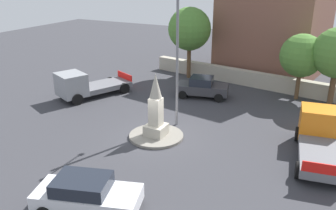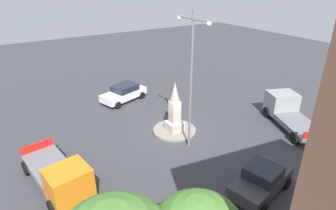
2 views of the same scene
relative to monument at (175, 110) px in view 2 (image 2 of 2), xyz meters
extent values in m
plane|color=#38383D|center=(0.00, 0.00, -1.74)|extent=(80.00, 80.00, 0.00)
cylinder|color=gray|center=(0.00, 0.00, -1.66)|extent=(3.21, 3.21, 0.16)
cube|color=#B2AA99|center=(0.00, 0.00, -1.26)|extent=(1.15, 1.15, 0.63)
cube|color=#B2AA99|center=(0.00, 0.00, -0.12)|extent=(0.67, 0.67, 1.66)
cone|color=#B2AA99|center=(0.00, 0.00, 1.44)|extent=(0.74, 0.74, 1.45)
cylinder|color=slate|center=(2.19, -0.29, 2.73)|extent=(0.16, 0.16, 8.94)
cylinder|color=slate|center=(1.50, -0.29, 6.66)|extent=(1.37, 0.08, 0.08)
cylinder|color=slate|center=(2.87, -0.29, 6.66)|extent=(1.37, 0.08, 0.08)
sphere|color=#F2EACC|center=(0.82, -0.29, 6.56)|extent=(0.28, 0.28, 0.28)
sphere|color=#F2EACC|center=(3.55, -0.29, 6.56)|extent=(0.28, 0.28, 0.28)
cube|color=silver|center=(-7.25, -0.85, -1.09)|extent=(2.98, 4.60, 0.65)
cube|color=#1E232D|center=(-7.31, -0.67, -0.49)|extent=(2.22, 2.57, 0.55)
cylinder|color=black|center=(-5.95, -2.01, -1.42)|extent=(0.40, 0.68, 0.64)
cylinder|color=black|center=(-7.65, -2.55, -1.42)|extent=(0.40, 0.68, 0.64)
cylinder|color=black|center=(-6.84, 0.84, -1.42)|extent=(0.40, 0.68, 0.64)
cylinder|color=black|center=(-8.55, 0.30, -1.42)|extent=(0.40, 0.68, 0.64)
cube|color=#38383D|center=(7.88, 0.27, -1.08)|extent=(2.56, 4.20, 0.68)
cube|color=#1E232D|center=(7.86, 0.34, -0.45)|extent=(1.93, 1.99, 0.59)
cylinder|color=black|center=(6.73, 1.42, -1.42)|extent=(0.35, 0.67, 0.64)
cylinder|color=black|center=(8.43, 1.80, -1.42)|extent=(0.35, 0.67, 0.64)
cylinder|color=black|center=(7.32, -1.26, -1.42)|extent=(0.35, 0.67, 0.64)
cylinder|color=black|center=(9.03, -0.88, -1.42)|extent=(0.35, 0.67, 0.64)
cube|color=orange|center=(3.39, -8.48, -0.45)|extent=(2.04, 2.22, 1.73)
cube|color=slate|center=(0.56, -8.91, -1.10)|extent=(4.22, 2.55, 0.43)
cube|color=red|center=(-1.37, -9.21, -0.63)|extent=(0.35, 1.88, 0.50)
cylinder|color=black|center=(3.32, -7.49, -1.32)|extent=(0.87, 0.40, 0.84)
cylinder|color=black|center=(3.62, -9.44, -1.32)|extent=(0.87, 0.40, 0.84)
cylinder|color=black|center=(-0.76, -8.12, -1.32)|extent=(0.87, 0.40, 0.84)
cylinder|color=black|center=(-0.46, -10.07, -1.32)|extent=(0.87, 0.40, 0.84)
cube|color=gray|center=(2.60, 8.66, -0.47)|extent=(2.53, 2.71, 1.69)
cube|color=slate|center=(5.19, 7.54, -1.12)|extent=(4.37, 3.50, 0.39)
cube|color=red|center=(6.92, 6.80, -0.68)|extent=(0.88, 1.93, 0.50)
cylinder|color=black|center=(2.06, 7.72, -1.32)|extent=(0.88, 0.59, 0.84)
cylinder|color=black|center=(2.91, 9.70, -1.32)|extent=(0.88, 0.59, 0.84)
cylinder|color=black|center=(5.80, 6.11, -1.32)|extent=(0.88, 0.59, 0.84)
cylinder|color=black|center=(6.65, 8.09, -1.32)|extent=(0.88, 0.59, 0.84)
camera|label=1|loc=(-16.49, -9.26, 7.54)|focal=37.86mm
camera|label=2|loc=(15.18, -10.16, 8.83)|focal=29.97mm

